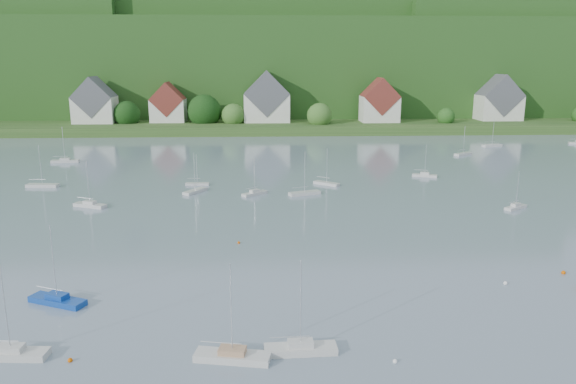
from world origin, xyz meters
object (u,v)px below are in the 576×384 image
at_px(near_sailboat_0, 11,353).
at_px(near_sailboat_3, 301,348).
at_px(near_sailboat_1, 57,300).
at_px(near_sailboat_2, 232,355).

relative_size(near_sailboat_0, near_sailboat_3, 0.99).
xyz_separation_m(near_sailboat_1, near_sailboat_2, (18.34, -11.74, 0.00)).
distance_m(near_sailboat_1, near_sailboat_3, 26.35).
bearing_deg(near_sailboat_0, near_sailboat_2, 0.06).
xyz_separation_m(near_sailboat_1, near_sailboat_3, (24.03, -10.80, -0.00)).
height_order(near_sailboat_1, near_sailboat_2, near_sailboat_2).
bearing_deg(near_sailboat_2, near_sailboat_3, 19.84).
relative_size(near_sailboat_1, near_sailboat_3, 1.00).
xyz_separation_m(near_sailboat_2, near_sailboat_3, (5.69, 0.94, -0.00)).
relative_size(near_sailboat_0, near_sailboat_1, 0.98).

